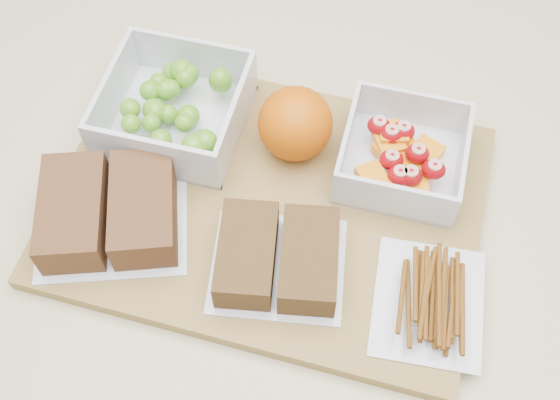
{
  "coord_description": "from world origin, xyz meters",
  "views": [
    {
      "loc": [
        0.08,
        -0.36,
        1.51
      ],
      "look_at": [
        -0.01,
        -0.02,
        0.93
      ],
      "focal_mm": 45.0,
      "sensor_mm": 36.0,
      "label": 1
    }
  ],
  "objects_px": {
    "grape_container": "(176,108)",
    "fruit_container": "(402,156)",
    "orange": "(295,124)",
    "pretzel_bag": "(431,297)",
    "sandwich_bag_left": "(109,211)",
    "cutting_board": "(268,205)",
    "sandwich_bag_center": "(278,258)"
  },
  "relations": [
    {
      "from": "grape_container",
      "to": "fruit_container",
      "type": "xyz_separation_m",
      "value": [
        0.24,
        0.0,
        -0.01
      ]
    },
    {
      "from": "pretzel_bag",
      "to": "sandwich_bag_left",
      "type": "bearing_deg",
      "value": 178.47
    },
    {
      "from": "grape_container",
      "to": "sandwich_bag_center",
      "type": "xyz_separation_m",
      "value": [
        0.15,
        -0.14,
        -0.01
      ]
    },
    {
      "from": "grape_container",
      "to": "orange",
      "type": "xyz_separation_m",
      "value": [
        0.13,
        0.0,
        0.01
      ]
    },
    {
      "from": "cutting_board",
      "to": "pretzel_bag",
      "type": "xyz_separation_m",
      "value": [
        0.17,
        -0.07,
        0.02
      ]
    },
    {
      "from": "grape_container",
      "to": "orange",
      "type": "bearing_deg",
      "value": 0.4
    },
    {
      "from": "cutting_board",
      "to": "sandwich_bag_center",
      "type": "distance_m",
      "value": 0.08
    },
    {
      "from": "grape_container",
      "to": "pretzel_bag",
      "type": "height_order",
      "value": "grape_container"
    },
    {
      "from": "sandwich_bag_left",
      "to": "sandwich_bag_center",
      "type": "distance_m",
      "value": 0.17
    },
    {
      "from": "cutting_board",
      "to": "pretzel_bag",
      "type": "height_order",
      "value": "pretzel_bag"
    },
    {
      "from": "cutting_board",
      "to": "orange",
      "type": "bearing_deg",
      "value": 83.1
    },
    {
      "from": "fruit_container",
      "to": "pretzel_bag",
      "type": "height_order",
      "value": "fruit_container"
    },
    {
      "from": "grape_container",
      "to": "fruit_container",
      "type": "height_order",
      "value": "grape_container"
    },
    {
      "from": "cutting_board",
      "to": "fruit_container",
      "type": "height_order",
      "value": "fruit_container"
    },
    {
      "from": "cutting_board",
      "to": "pretzel_bag",
      "type": "bearing_deg",
      "value": -21.23
    },
    {
      "from": "cutting_board",
      "to": "sandwich_bag_left",
      "type": "xyz_separation_m",
      "value": [
        -0.14,
        -0.06,
        0.03
      ]
    },
    {
      "from": "orange",
      "to": "pretzel_bag",
      "type": "height_order",
      "value": "orange"
    },
    {
      "from": "grape_container",
      "to": "sandwich_bag_left",
      "type": "xyz_separation_m",
      "value": [
        -0.02,
        -0.13,
        -0.0
      ]
    },
    {
      "from": "orange",
      "to": "sandwich_bag_left",
      "type": "distance_m",
      "value": 0.2
    },
    {
      "from": "fruit_container",
      "to": "pretzel_bag",
      "type": "xyz_separation_m",
      "value": [
        0.05,
        -0.14,
        -0.01
      ]
    },
    {
      "from": "orange",
      "to": "pretzel_bag",
      "type": "relative_size",
      "value": 0.6
    },
    {
      "from": "cutting_board",
      "to": "orange",
      "type": "distance_m",
      "value": 0.09
    },
    {
      "from": "pretzel_bag",
      "to": "grape_container",
      "type": "bearing_deg",
      "value": 153.99
    },
    {
      "from": "fruit_container",
      "to": "pretzel_bag",
      "type": "relative_size",
      "value": 0.95
    },
    {
      "from": "sandwich_bag_left",
      "to": "sandwich_bag_center",
      "type": "xyz_separation_m",
      "value": [
        0.17,
        -0.01,
        -0.0
      ]
    },
    {
      "from": "cutting_board",
      "to": "pretzel_bag",
      "type": "relative_size",
      "value": 3.3
    },
    {
      "from": "cutting_board",
      "to": "fruit_container",
      "type": "distance_m",
      "value": 0.14
    },
    {
      "from": "grape_container",
      "to": "pretzel_bag",
      "type": "distance_m",
      "value": 0.32
    },
    {
      "from": "fruit_container",
      "to": "orange",
      "type": "xyz_separation_m",
      "value": [
        -0.11,
        -0.0,
        0.02
      ]
    },
    {
      "from": "fruit_container",
      "to": "orange",
      "type": "height_order",
      "value": "orange"
    },
    {
      "from": "sandwich_bag_left",
      "to": "pretzel_bag",
      "type": "relative_size",
      "value": 1.39
    },
    {
      "from": "cutting_board",
      "to": "fruit_container",
      "type": "xyz_separation_m",
      "value": [
        0.12,
        0.07,
        0.03
      ]
    }
  ]
}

